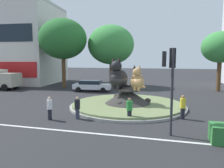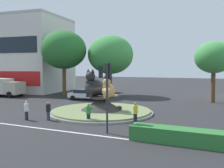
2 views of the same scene
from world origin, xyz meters
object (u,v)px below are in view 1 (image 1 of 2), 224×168
Objects in this scene: pedestrian_black_shirt at (77,107)px; traffic_light_mast at (171,72)px; third_tree_left at (63,39)px; cat_statue_black at (118,77)px; second_tree_near_tower at (220,47)px; pedestrian_green_shirt at (129,109)px; sedan_on_far_lane at (92,85)px; pedestrian_white_shirt at (50,108)px; broadleaf_tree_behind_island at (111,45)px; cat_statue_calico at (137,81)px; pedestrian_yellow_shirt at (183,107)px.

traffic_light_mast is at bearing -47.08° from pedestrian_black_shirt.
cat_statue_black is at bearing -44.28° from third_tree_left.
pedestrian_green_shirt is at bearing -118.19° from second_tree_near_tower.
pedestrian_green_shirt is (12.39, -14.53, -6.19)m from third_tree_left.
third_tree_left is 6.36× the size of pedestrian_black_shirt.
third_tree_left is 2.00× the size of sedan_on_far_lane.
traffic_light_mast is 2.94× the size of pedestrian_white_shirt.
sedan_on_far_lane is (-3.54, 12.40, -0.06)m from pedestrian_black_shirt.
second_tree_near_tower reaches higher than pedestrian_white_shirt.
third_tree_left is at bearing -128.36° from cat_statue_black.
broadleaf_tree_behind_island reaches higher than pedestrian_white_shirt.
cat_statue_calico reaches higher than pedestrian_green_shirt.
traffic_light_mast reaches higher than pedestrian_green_shirt.
pedestrian_white_shirt is 13.21m from sedan_on_far_lane.
pedestrian_white_shirt is at bearing 169.37° from pedestrian_black_shirt.
cat_statue_black is at bearing 78.92° from pedestrian_white_shirt.
broadleaf_tree_behind_island is (-6.12, 14.09, 3.99)m from cat_statue_calico.
pedestrian_yellow_shirt is (0.89, 3.45, -2.57)m from traffic_light_mast.
pedestrian_green_shirt is (1.75, -4.16, -1.75)m from cat_statue_black.
cat_statue_calico reaches higher than pedestrian_white_shirt.
sedan_on_far_lane is at bearing 28.37° from traffic_light_mast.
pedestrian_yellow_shirt is at bearing -51.84° from sedan_on_far_lane.
cat_statue_black reaches higher than cat_statue_calico.
broadleaf_tree_behind_island reaches higher than second_tree_near_tower.
pedestrian_yellow_shirt is (8.74, 2.52, 0.04)m from pedestrian_white_shirt.
cat_statue_calico is 16.90m from third_tree_left.
broadleaf_tree_behind_island is 5.82× the size of pedestrian_white_shirt.
third_tree_left is 6.22× the size of pedestrian_white_shirt.
traffic_light_mast is at bearing -48.05° from third_tree_left.
cat_statue_black is 1.29× the size of cat_statue_calico.
pedestrian_white_shirt is 1.86m from pedestrian_black_shirt.
cat_statue_black is 1.62× the size of pedestrian_yellow_shirt.
traffic_light_mast reaches higher than pedestrian_yellow_shirt.
second_tree_near_tower is 21.15m from third_tree_left.
pedestrian_yellow_shirt reaches higher than pedestrian_white_shirt.
pedestrian_yellow_shirt is (3.46, 1.33, 0.07)m from pedestrian_green_shirt.
sedan_on_far_lane is at bearing 73.66° from pedestrian_black_shirt.
pedestrian_green_shirt is 1.00× the size of pedestrian_black_shirt.
pedestrian_black_shirt is (-3.47, -4.44, -1.51)m from cat_statue_calico.
pedestrian_white_shirt is (0.93, -19.21, -5.47)m from broadleaf_tree_behind_island.
traffic_light_mast is (4.33, -6.28, 0.90)m from cat_statue_black.
pedestrian_black_shirt is at bearing 43.91° from pedestrian_white_shirt.
cat_statue_calico reaches higher than pedestrian_black_shirt.
second_tree_near_tower reaches higher than pedestrian_green_shirt.
second_tree_near_tower is at bearing -24.60° from traffic_light_mast.
traffic_light_mast is 19.36m from second_tree_near_tower.
pedestrian_yellow_shirt is (-5.18, -14.80, -4.71)m from second_tree_near_tower.
traffic_light_mast is at bearing -108.41° from second_tree_near_tower.
sedan_on_far_lane is (-0.89, -6.13, -5.55)m from broadleaf_tree_behind_island.
pedestrian_yellow_shirt is at bearing 38.35° from pedestrian_white_shirt.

